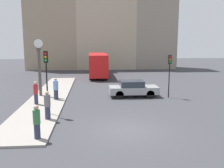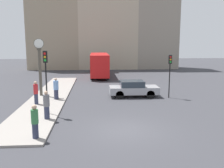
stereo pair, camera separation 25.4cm
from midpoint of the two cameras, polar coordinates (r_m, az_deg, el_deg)
name	(u,v)px [view 1 (the left image)]	position (r m, az deg, el deg)	size (l,w,h in m)	color
ground_plane	(127,130)	(14.01, 2.86, -10.42)	(120.00, 120.00, 0.00)	#38383D
sidewalk_corner	(50,96)	(22.79, -14.25, -2.69)	(3.05, 21.84, 0.12)	gray
building_row	(100,26)	(45.81, -2.96, 13.16)	(26.38, 5.00, 17.08)	gray
sedan_car	(133,88)	(22.11, 4.51, -1.02)	(4.28, 1.80, 1.43)	#9E9EA3
bus_distant	(98,64)	(34.69, -3.45, 4.62)	(2.41, 8.79, 3.17)	red
traffic_light_near	(46,69)	(16.61, -15.21, 3.23)	(0.26, 0.24, 4.12)	black
traffic_light_far	(170,67)	(21.89, 12.69, 3.76)	(0.26, 0.24, 3.71)	black
street_clock	(39,66)	(22.59, -16.57, 3.88)	(0.85, 0.33, 4.97)	#4C473D
pedestrian_red_top	(36,93)	(19.73, -17.37, -1.93)	(0.34, 0.34, 1.75)	#2D334C
pedestrian_green_hoodie	(37,122)	(12.80, -17.37, -8.23)	(0.35, 0.35, 1.69)	#2D334C
pedestrian_blue_stripe	(56,89)	(20.98, -13.06, -1.10)	(0.41, 0.41, 1.77)	#2D334C
pedestrian_grey_jacket	(47,105)	(15.76, -15.00, -4.71)	(0.38, 0.38, 1.75)	#2D334C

